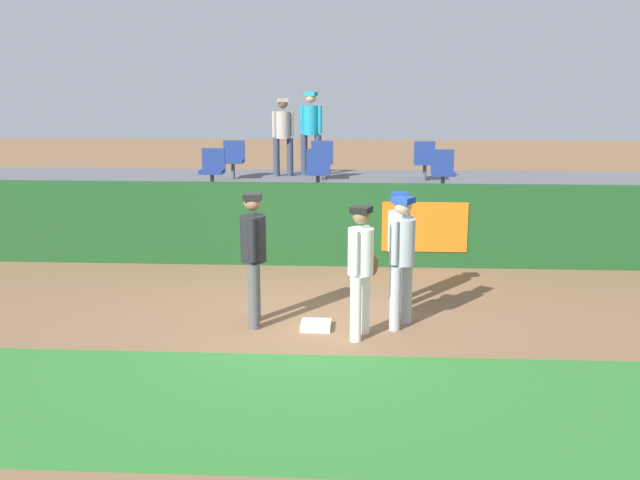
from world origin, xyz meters
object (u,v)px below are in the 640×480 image
player_coach_visitor (402,253)px  seat_back_left (233,158)px  player_runner_visitor (399,241)px  first_base (316,325)px  spectator_capped (311,127)px  seat_back_center (322,158)px  spectator_hooded (283,131)px  seat_front_left (213,167)px  player_umpire (253,250)px  seat_front_center (318,168)px  seat_front_right (443,169)px  player_fielder_home (361,263)px  seat_back_right (425,159)px

player_coach_visitor → seat_back_left: size_ratio=2.12×
player_runner_visitor → seat_back_left: (-3.39, 5.56, 0.59)m
first_base → seat_back_left: bearing=108.6°
player_runner_visitor → spectator_capped: spectator_capped is taller
seat_back_center → spectator_hooded: (-0.91, 0.53, 0.54)m
seat_front_left → seat_back_center: bearing=41.1°
spectator_hooded → player_coach_visitor: bearing=96.5°
player_runner_visitor → spectator_hooded: spectator_hooded is taller
player_umpire → seat_back_left: 6.72m
player_coach_visitor → seat_front_center: seat_front_center is taller
seat_front_center → seat_back_center: bearing=90.7°
player_coach_visitor → seat_back_left: (-3.39, 6.53, 0.54)m
seat_back_center → seat_front_center: 1.80m
seat_front_right → seat_front_center: size_ratio=1.00×
player_coach_visitor → seat_back_center: (-1.42, 6.53, 0.54)m
seat_back_center → seat_front_center: same height
seat_front_center → spectator_capped: size_ratio=0.45×
player_runner_visitor → player_umpire: 2.23m
seat_back_left → seat_front_right: same height
player_runner_visitor → seat_back_left: bearing=-154.4°
player_umpire → seat_back_center: (0.57, 6.55, 0.52)m
player_coach_visitor → seat_back_center: size_ratio=2.12×
player_umpire → seat_front_center: (0.59, 4.75, 0.52)m
spectator_capped → player_umpire: bearing=103.9°
first_base → seat_front_left: size_ratio=0.48×
player_fielder_home → seat_back_right: bearing=-170.8°
seat_back_center → spectator_hooded: spectator_hooded is taller
spectator_hooded → player_umpire: bearing=81.0°
player_fielder_home → player_coach_visitor: (0.54, 0.42, 0.03)m
seat_front_left → spectator_hooded: bearing=63.7°
first_base → seat_back_left: seat_back_left is taller
seat_back_right → seat_back_left: bearing=180.0°
seat_back_right → spectator_capped: spectator_capped is taller
player_runner_visitor → spectator_capped: size_ratio=0.90×
player_fielder_home → seat_back_center: (-0.88, 6.95, 0.57)m
first_base → player_coach_visitor: 1.52m
player_coach_visitor → player_fielder_home: bearing=-20.1°
first_base → seat_back_right: seat_back_right is taller
player_runner_visitor → player_umpire: size_ratio=0.93×
first_base → spectator_capped: 7.69m
player_coach_visitor → seat_front_right: size_ratio=2.12×
player_coach_visitor → seat_front_center: bearing=-131.7°
spectator_capped → seat_front_right: bearing=153.6°
seat_front_center → spectator_hooded: 2.57m
player_umpire → seat_front_left: (-1.50, 4.75, 0.52)m
seat_back_center → seat_front_right: size_ratio=1.00×
seat_back_right → seat_back_left: (-4.21, 0.00, 0.00)m
player_umpire → seat_front_center: seat_front_center is taller
player_runner_visitor → player_coach_visitor: bearing=-5.9°
first_base → seat_back_left: size_ratio=0.48×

